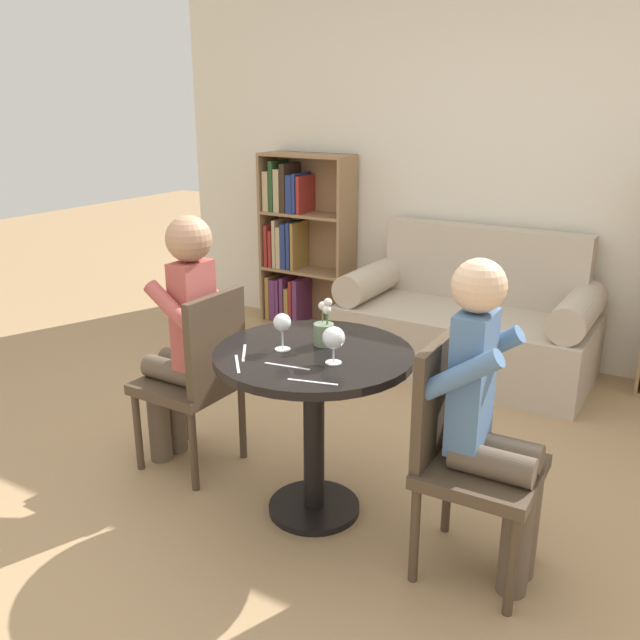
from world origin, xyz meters
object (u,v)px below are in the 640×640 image
(chair_right, at_px, (463,450))
(person_right, at_px, (491,420))
(person_left, at_px, (183,336))
(bookshelf_left, at_px, (298,243))
(chair_left, at_px, (199,374))
(wine_glass_right, at_px, (334,339))
(flower_vase, at_px, (324,329))
(couch, at_px, (467,325))
(wine_glass_left, at_px, (282,324))

(chair_right, xyz_separation_m, person_right, (0.09, 0.00, 0.15))
(chair_right, relative_size, person_left, 0.72)
(bookshelf_left, distance_m, chair_left, 2.31)
(wine_glass_right, bearing_deg, flower_vase, 130.97)
(couch, relative_size, chair_right, 1.78)
(person_left, bearing_deg, chair_right, 88.68)
(person_left, bearing_deg, flower_vase, 94.90)
(person_left, height_order, flower_vase, person_left)
(bookshelf_left, xyz_separation_m, wine_glass_left, (1.37, -2.23, 0.20))
(chair_right, height_order, person_right, person_right)
(flower_vase, bearing_deg, wine_glass_right, -49.03)
(chair_left, distance_m, wine_glass_left, 0.66)
(bookshelf_left, xyz_separation_m, chair_left, (0.83, -2.15, -0.16))
(chair_left, relative_size, person_right, 0.74)
(chair_left, height_order, person_right, person_right)
(couch, xyz_separation_m, chair_left, (-0.66, -1.89, 0.18))
(chair_left, height_order, chair_right, same)
(couch, relative_size, person_left, 1.29)
(chair_left, bearing_deg, flower_vase, 95.63)
(bookshelf_left, height_order, chair_left, bookshelf_left)
(chair_left, xyz_separation_m, wine_glass_right, (0.79, -0.10, 0.35))
(chair_right, xyz_separation_m, person_left, (-1.41, 0.05, 0.17))
(person_right, relative_size, wine_glass_left, 7.87)
(person_right, bearing_deg, wine_glass_right, 93.70)
(person_right, bearing_deg, couch, 19.65)
(couch, bearing_deg, wine_glass_right, -86.16)
(person_left, height_order, wine_glass_left, person_left)
(person_right, height_order, wine_glass_left, person_right)
(person_left, bearing_deg, chair_left, 89.42)
(chair_right, bearing_deg, person_right, -88.98)
(chair_left, height_order, wine_glass_left, wine_glass_left)
(bookshelf_left, distance_m, person_left, 2.27)
(wine_glass_right, relative_size, flower_vase, 0.73)
(couch, xyz_separation_m, chair_right, (0.66, -1.94, 0.18))
(chair_right, distance_m, wine_glass_left, 0.86)
(chair_right, distance_m, person_right, 0.17)
(person_left, relative_size, person_right, 1.02)
(couch, relative_size, wine_glass_left, 10.31)
(person_left, bearing_deg, person_right, 88.97)
(wine_glass_left, bearing_deg, couch, 86.56)
(chair_left, height_order, flower_vase, flower_vase)
(couch, relative_size, wine_glass_right, 10.76)
(couch, xyz_separation_m, wine_glass_left, (-0.12, -1.97, 0.55))
(chair_left, relative_size, chair_right, 1.00)
(chair_right, distance_m, person_left, 1.42)
(bookshelf_left, relative_size, chair_left, 1.49)
(couch, bearing_deg, chair_left, -109.24)
(person_right, distance_m, flower_vase, 0.78)
(wine_glass_right, bearing_deg, wine_glass_left, 175.72)
(wine_glass_left, distance_m, flower_vase, 0.19)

